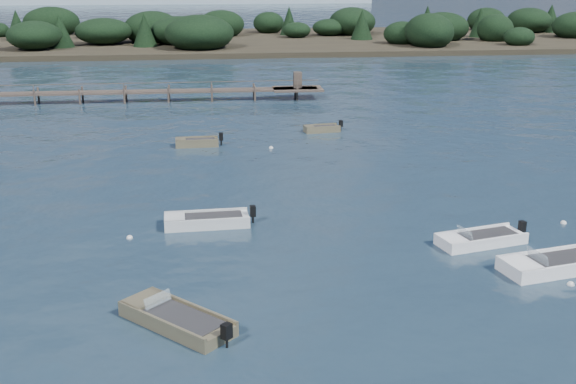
{
  "coord_description": "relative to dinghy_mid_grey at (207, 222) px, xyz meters",
  "views": [
    {
      "loc": [
        -4.88,
        -24.2,
        13.3
      ],
      "look_at": [
        -0.7,
        14.0,
        1.0
      ],
      "focal_mm": 45.0,
      "sensor_mm": 36.0,
      "label": 1
    }
  ],
  "objects": [
    {
      "name": "buoy_e",
      "position": [
        4.81,
        16.1,
        -0.17
      ],
      "size": [
        0.32,
        0.32,
        0.32
      ],
      "primitive_type": "sphere",
      "color": "silver",
      "rests_on": "ground"
    },
    {
      "name": "far_headland",
      "position": [
        30.26,
        88.17,
        1.8
      ],
      "size": [
        190.0,
        40.0,
        5.8
      ],
      "color": "black",
      "rests_on": "ground"
    },
    {
      "name": "buoy_d",
      "position": [
        18.9,
        -1.77,
        -0.17
      ],
      "size": [
        0.32,
        0.32,
        0.32
      ],
      "primitive_type": "sphere",
      "color": "silver",
      "rests_on": "ground"
    },
    {
      "name": "dinghy_mid_white_a",
      "position": [
        15.76,
        -7.49,
        0.01
      ],
      "size": [
        5.79,
        3.05,
        1.33
      ],
      "color": "white",
      "rests_on": "ground"
    },
    {
      "name": "buoy_b",
      "position": [
        15.59,
        -9.14,
        -0.17
      ],
      "size": [
        0.32,
        0.32,
        0.32
      ],
      "primitive_type": "sphere",
      "color": "silver",
      "rests_on": "ground"
    },
    {
      "name": "dinghy_mid_white_b",
      "position": [
        13.44,
        -4.1,
        -0.01
      ],
      "size": [
        4.83,
        2.67,
        1.18
      ],
      "color": "white",
      "rests_on": "ground"
    },
    {
      "name": "buoy_c",
      "position": [
        -3.88,
        -1.45,
        -0.17
      ],
      "size": [
        0.32,
        0.32,
        0.32
      ],
      "primitive_type": "sphere",
      "color": "silver",
      "rests_on": "ground"
    },
    {
      "name": "dinghy_near_olive",
      "position": [
        -1.17,
        -10.94,
        -0.0
      ],
      "size": [
        4.64,
        4.65,
        1.26
      ],
      "color": "#696146",
      "rests_on": "ground"
    },
    {
      "name": "tender_far_grey_b",
      "position": [
        9.42,
        21.1,
        -0.01
      ],
      "size": [
        3.3,
        1.58,
        1.11
      ],
      "color": "#696146",
      "rests_on": "ground"
    },
    {
      "name": "dinghy_mid_grey",
      "position": [
        0.0,
        0.0,
        0.0
      ],
      "size": [
        4.85,
        1.9,
        1.22
      ],
      "color": "#B9BFC1",
      "rests_on": "ground"
    },
    {
      "name": "jetty",
      "position": [
        -16.49,
        36.17,
        0.82
      ],
      "size": [
        64.5,
        3.2,
        3.4
      ],
      "color": "#483D35",
      "rests_on": "ground"
    },
    {
      "name": "tender_far_white",
      "position": [
        -0.69,
        17.39,
        0.01
      ],
      "size": [
        3.6,
        1.39,
        1.23
      ],
      "color": "#696146",
      "rests_on": "ground"
    },
    {
      "name": "ground",
      "position": [
        5.26,
        48.17,
        -0.17
      ],
      "size": [
        400.0,
        400.0,
        0.0
      ],
      "primitive_type": "plane",
      "color": "#152432",
      "rests_on": "ground"
    }
  ]
}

